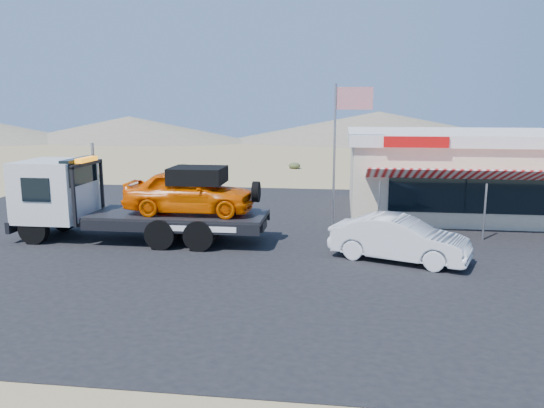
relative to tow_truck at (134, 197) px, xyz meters
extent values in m
plane|color=#9F885A|center=(2.84, -1.56, -1.71)|extent=(120.00, 120.00, 0.00)
cube|color=black|center=(4.84, 1.44, -1.70)|extent=(32.00, 24.00, 0.02)
cylinder|color=black|center=(-3.54, -1.10, -1.13)|extent=(1.10, 0.33, 1.10)
cylinder|color=black|center=(-3.54, 1.10, -1.13)|extent=(1.10, 0.33, 1.10)
cylinder|color=black|center=(1.43, -1.10, -1.13)|extent=(1.10, 0.61, 1.10)
cylinder|color=black|center=(1.43, 1.10, -1.13)|extent=(1.10, 0.61, 1.10)
cylinder|color=black|center=(2.86, -1.10, -1.13)|extent=(1.10, 0.61, 1.10)
cylinder|color=black|center=(2.86, 1.10, -1.13)|extent=(1.10, 0.61, 1.10)
cube|color=black|center=(0.54, 0.00, -0.97)|extent=(9.04, 1.10, 0.33)
cube|color=silver|center=(-3.21, 0.00, 0.19)|extent=(2.43, 2.59, 2.32)
cube|color=black|center=(-2.16, 0.00, 0.96)|extent=(0.39, 2.21, 0.99)
cube|color=black|center=(-1.83, 0.00, 0.13)|extent=(0.11, 2.43, 2.21)
cube|color=orange|center=(-1.83, 0.00, 1.40)|extent=(0.28, 1.32, 0.17)
cube|color=black|center=(1.76, 0.00, -0.67)|extent=(6.62, 2.54, 0.17)
imported|color=#F15B00|center=(2.20, 0.00, 0.24)|extent=(4.86, 1.95, 1.65)
cube|color=black|center=(2.53, 0.00, 0.87)|extent=(1.99, 1.65, 0.61)
imported|color=silver|center=(9.82, -1.50, -0.94)|extent=(4.81, 3.07, 1.50)
cube|color=beige|center=(13.34, 7.44, 0.01)|extent=(10.00, 8.00, 3.40)
cube|color=white|center=(13.34, 7.44, 1.96)|extent=(10.40, 8.40, 0.50)
cube|color=red|center=(10.84, 3.18, 1.96)|extent=(2.60, 0.12, 0.45)
cube|color=black|center=(13.34, 3.42, -0.19)|extent=(7.00, 0.06, 1.60)
cube|color=red|center=(13.34, 2.54, 0.76)|extent=(9.00, 1.73, 0.61)
cylinder|color=#99999E|center=(9.34, 1.74, -0.59)|extent=(0.08, 0.08, 2.20)
cylinder|color=#99999E|center=(13.34, 1.74, -0.59)|extent=(0.08, 0.08, 2.20)
cylinder|color=#99999E|center=(7.54, 2.94, 1.31)|extent=(0.10, 0.10, 6.00)
cube|color=#B20C14|center=(8.29, 2.94, 3.71)|extent=(1.50, 0.02, 0.90)
ellipsoid|color=#3D4826|center=(-9.28, 15.10, -1.38)|extent=(1.23, 1.23, 0.66)
ellipsoid|color=#3D4826|center=(-4.63, 21.44, -1.42)|extent=(1.05, 1.05, 0.56)
ellipsoid|color=#3D4826|center=(4.00, 23.95, -1.44)|extent=(0.97, 0.97, 0.52)
cone|color=#726B59|center=(-22.16, 53.44, 0.04)|extent=(36.00, 36.00, 3.50)
cone|color=#726B59|center=(12.84, 56.44, 0.39)|extent=(44.00, 44.00, 4.20)
camera|label=1|loc=(7.86, -19.07, 3.49)|focal=35.00mm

